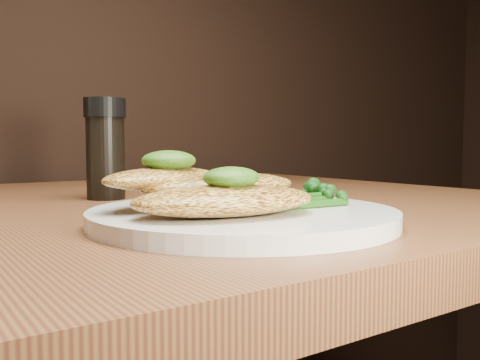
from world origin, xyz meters
TOP-DOWN VIEW (x-y plane):
  - plate at (0.10, 0.83)m, footprint 0.27×0.27m
  - chicken_front at (0.06, 0.79)m, footprint 0.16×0.10m
  - chicken_mid at (0.08, 0.84)m, footprint 0.16×0.09m
  - chicken_back at (0.04, 0.87)m, footprint 0.14×0.10m
  - pesto_front at (0.06, 0.79)m, footprint 0.05×0.04m
  - pesto_back at (0.05, 0.86)m, footprint 0.06×0.06m
  - broccolini_bundle at (0.15, 0.82)m, footprint 0.14×0.12m
  - pepper_grinder at (0.07, 1.10)m, footprint 0.05×0.05m

SIDE VIEW (x-z plane):
  - plate at x=0.10m, z-range 0.75..0.76m
  - broccolini_bundle at x=0.15m, z-range 0.76..0.78m
  - chicken_front at x=0.06m, z-range 0.76..0.79m
  - chicken_mid at x=0.08m, z-range 0.77..0.80m
  - chicken_back at x=0.04m, z-range 0.78..0.80m
  - pesto_front at x=0.06m, z-range 0.79..0.80m
  - pesto_back at x=0.05m, z-range 0.80..0.82m
  - pepper_grinder at x=0.07m, z-range 0.75..0.88m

